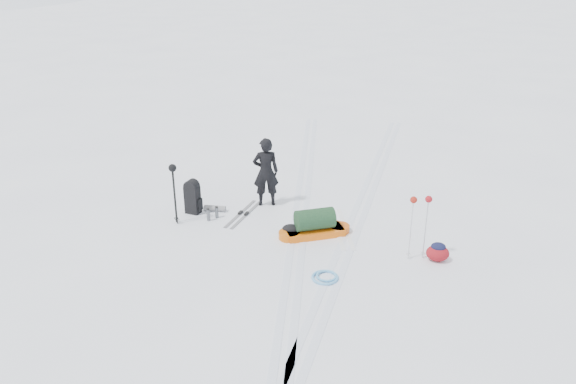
{
  "coord_description": "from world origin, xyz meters",
  "views": [
    {
      "loc": [
        1.32,
        -10.73,
        5.65
      ],
      "look_at": [
        -0.23,
        0.05,
        0.95
      ],
      "focal_mm": 35.0,
      "sensor_mm": 36.0,
      "label": 1
    }
  ],
  "objects_px": {
    "skier": "(266,172)",
    "expedition_rucksack": "(195,198)",
    "pulk_sled": "(315,225)",
    "ski_poles_black": "(173,175)"
  },
  "relations": [
    {
      "from": "skier",
      "to": "expedition_rucksack",
      "type": "xyz_separation_m",
      "value": [
        -1.54,
        -0.69,
        -0.46
      ]
    },
    {
      "from": "skier",
      "to": "expedition_rucksack",
      "type": "bearing_deg",
      "value": 8.25
    },
    {
      "from": "pulk_sled",
      "to": "expedition_rucksack",
      "type": "relative_size",
      "value": 1.78
    },
    {
      "from": "skier",
      "to": "ski_poles_black",
      "type": "xyz_separation_m",
      "value": [
        -1.81,
        -1.28,
        0.32
      ]
    },
    {
      "from": "ski_poles_black",
      "to": "expedition_rucksack",
      "type": "bearing_deg",
      "value": 66.37
    },
    {
      "from": "skier",
      "to": "expedition_rucksack",
      "type": "distance_m",
      "value": 1.75
    },
    {
      "from": "skier",
      "to": "expedition_rucksack",
      "type": "relative_size",
      "value": 1.82
    },
    {
      "from": "pulk_sled",
      "to": "skier",
      "type": "bearing_deg",
      "value": 109.19
    },
    {
      "from": "expedition_rucksack",
      "to": "ski_poles_black",
      "type": "relative_size",
      "value": 0.65
    },
    {
      "from": "expedition_rucksack",
      "to": "pulk_sled",
      "type": "bearing_deg",
      "value": 0.41
    }
  ]
}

